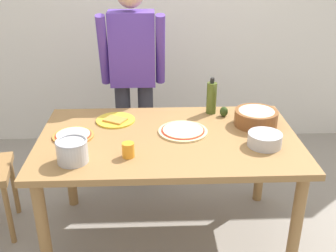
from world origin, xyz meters
The scene contains 13 objects.
ground centered at (0.00, 0.00, 0.00)m, with size 8.00×8.00×0.00m, color gray.
wall_back centered at (0.00, 1.60, 1.30)m, with size 5.60×0.10×2.60m, color silver.
dining_table centered at (0.00, 0.00, 0.67)m, with size 1.60×0.96×0.76m.
person_cook centered at (-0.24, 0.76, 0.94)m, with size 0.49×0.25×1.62m.
pizza_raw_on_board centered at (0.10, 0.06, 0.77)m, with size 0.31×0.31×0.02m.
pizza_cooked_on_tray centered at (-0.59, 0.02, 0.77)m, with size 0.25×0.25×0.02m.
plate_with_slice centered at (-0.34, 0.25, 0.77)m, with size 0.26×0.26×0.02m.
popcorn_bowl centered at (0.58, 0.15, 0.82)m, with size 0.28×0.28×0.11m.
mixing_bowl_steel centered at (0.56, -0.14, 0.80)m, with size 0.20×0.20×0.08m.
olive_oil_bottle centered at (0.32, 0.37, 0.87)m, with size 0.07×0.07×0.26m.
steel_pot centered at (-0.54, -0.29, 0.83)m, with size 0.17×0.17×0.13m.
cup_orange centered at (-0.23, -0.24, 0.80)m, with size 0.07×0.07×0.09m, color orange.
avocado centered at (0.39, 0.30, 0.80)m, with size 0.06×0.06×0.07m, color #2D4219.
Camera 1 is at (-0.09, -2.25, 1.87)m, focal length 43.38 mm.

